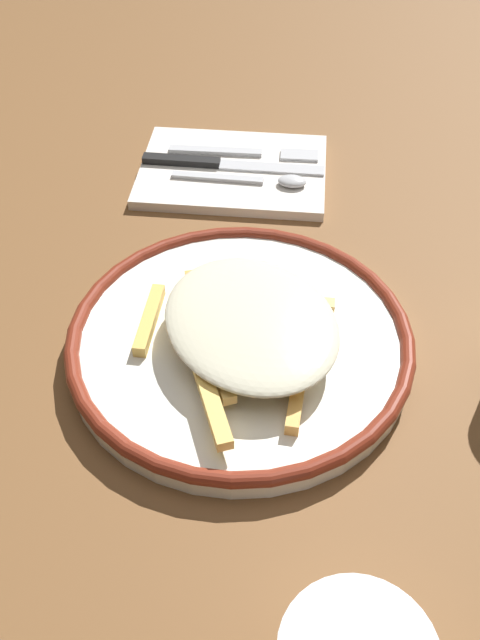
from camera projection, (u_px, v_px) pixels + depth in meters
name	position (u px, v px, depth m)	size (l,w,h in m)	color
ground_plane	(240.00, 351.00, 0.63)	(2.60, 2.60, 0.00)	brown
plate	(240.00, 341.00, 0.62)	(0.30, 0.30, 0.03)	white
fries_heap	(247.00, 326.00, 0.59)	(0.23, 0.20, 0.04)	gold
napkin	(233.00, 171.00, 0.82)	(0.16, 0.21, 0.01)	silver
fork	(244.00, 152.00, 0.84)	(0.02, 0.18, 0.01)	silver
knife	(217.00, 163.00, 0.82)	(0.03, 0.21, 0.01)	black
spoon	(262.00, 180.00, 0.79)	(0.03, 0.15, 0.01)	silver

